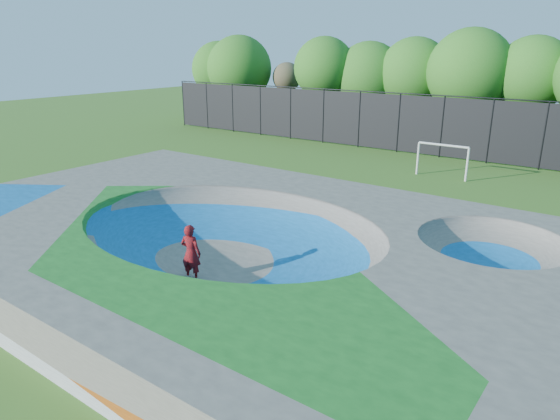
{
  "coord_description": "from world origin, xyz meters",
  "views": [
    {
      "loc": [
        10.48,
        -11.53,
        6.99
      ],
      "look_at": [
        -0.02,
        3.0,
        1.1
      ],
      "focal_mm": 32.0,
      "sensor_mm": 36.0,
      "label": 1
    }
  ],
  "objects": [
    {
      "name": "ground",
      "position": [
        0.0,
        0.0,
        0.0
      ],
      "size": [
        120.0,
        120.0,
        0.0
      ],
      "primitive_type": "plane",
      "color": "#34601A",
      "rests_on": "ground"
    },
    {
      "name": "skate_deck",
      "position": [
        0.0,
        0.0,
        0.75
      ],
      "size": [
        22.0,
        14.0,
        1.5
      ],
      "primitive_type": "cube",
      "color": "gray",
      "rests_on": "ground"
    },
    {
      "name": "skater",
      "position": [
        -0.08,
        -1.63,
        0.92
      ],
      "size": [
        0.75,
        0.58,
        1.85
      ],
      "primitive_type": "imported",
      "rotation": [
        0.0,
        0.0,
        3.37
      ],
      "color": "red",
      "rests_on": "ground"
    },
    {
      "name": "skateboard",
      "position": [
        -0.08,
        -1.63,
        0.03
      ],
      "size": [
        0.81,
        0.41,
        0.05
      ],
      "primitive_type": "cube",
      "rotation": [
        0.0,
        0.0,
        0.25
      ],
      "color": "black",
      "rests_on": "ground"
    },
    {
      "name": "soccer_goal",
      "position": [
        1.88,
        15.71,
        1.32
      ],
      "size": [
        2.88,
        0.12,
        1.9
      ],
      "color": "silver",
      "rests_on": "ground"
    },
    {
      "name": "fence",
      "position": [
        0.0,
        21.0,
        2.1
      ],
      "size": [
        48.09,
        0.09,
        4.04
      ],
      "color": "black",
      "rests_on": "ground"
    },
    {
      "name": "treeline",
      "position": [
        1.01,
        25.95,
        5.12
      ],
      "size": [
        52.28,
        7.84,
        8.31
      ],
      "color": "#412920",
      "rests_on": "ground"
    }
  ]
}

